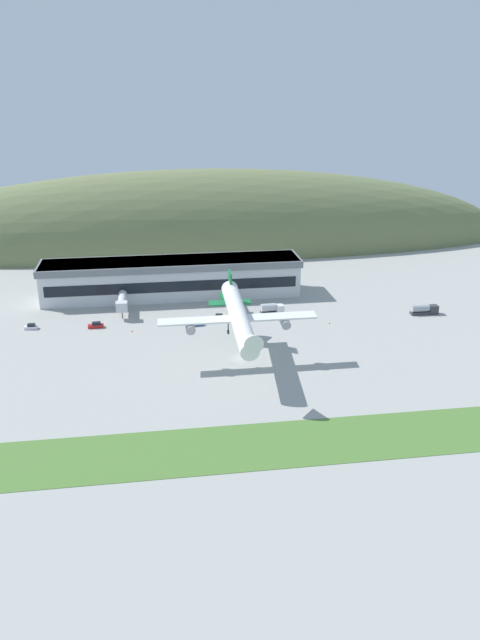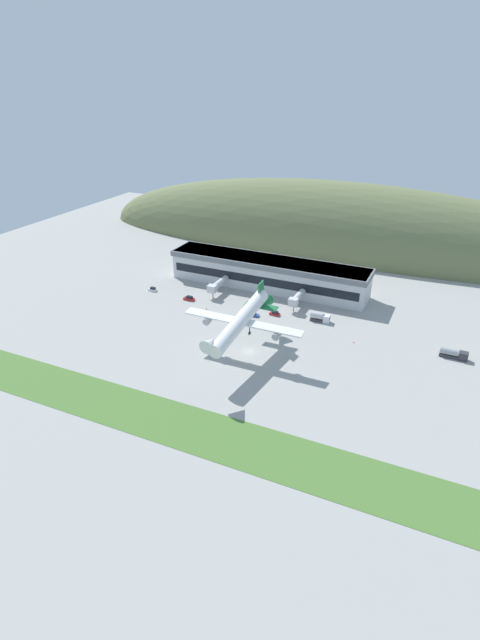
{
  "view_description": "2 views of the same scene",
  "coord_description": "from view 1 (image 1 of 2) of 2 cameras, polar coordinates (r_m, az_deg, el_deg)",
  "views": [
    {
      "loc": [
        -21.47,
        -143.57,
        65.61
      ],
      "look_at": [
        -1.22,
        -7.24,
        13.18
      ],
      "focal_mm": 35.0,
      "sensor_mm": 36.0,
      "label": 1
    },
    {
      "loc": [
        56.11,
        -127.09,
        81.07
      ],
      "look_at": [
        -2.51,
        -1.4,
        11.58
      ],
      "focal_mm": 28.0,
      "sensor_mm": 36.0,
      "label": 2
    }
  ],
  "objects": [
    {
      "name": "cargo_airplane",
      "position": [
        151.33,
        -0.16,
        0.31
      ],
      "size": [
        39.05,
        44.68,
        11.97
      ],
      "color": "white"
    },
    {
      "name": "hill_backdrop",
      "position": [
        270.9,
        -3.78,
        6.77
      ],
      "size": [
        276.86,
        57.7,
        65.07
      ],
      "primitive_type": "ellipsoid",
      "color": "#667047",
      "rests_on": "ground_plane"
    },
    {
      "name": "traffic_cone_1",
      "position": [
        183.45,
        8.18,
        -0.26
      ],
      "size": [
        0.52,
        0.52,
        0.58
      ],
      "color": "orange",
      "rests_on": "ground_plane"
    },
    {
      "name": "service_car_1",
      "position": [
        180.7,
        -4.04,
        -0.31
      ],
      "size": [
        4.4,
        1.94,
        1.45
      ],
      "color": "#264C99",
      "rests_on": "ground_plane"
    },
    {
      "name": "box_truck",
      "position": [
        189.21,
        2.93,
        1.02
      ],
      "size": [
        7.19,
        2.88,
        3.34
      ],
      "color": "silver",
      "rests_on": "ground_plane"
    },
    {
      "name": "traffic_cone_0",
      "position": [
        178.43,
        -9.85,
        -0.97
      ],
      "size": [
        0.52,
        0.52,
        0.58
      ],
      "color": "orange",
      "rests_on": "ground_plane"
    },
    {
      "name": "terminal_building",
      "position": [
        204.62,
        -6.25,
        4.04
      ],
      "size": [
        83.84,
        15.66,
        12.22
      ],
      "color": "silver",
      "rests_on": "ground_plane"
    },
    {
      "name": "jetway_1",
      "position": [
        193.41,
        -0.81,
        2.25
      ],
      "size": [
        3.38,
        12.37,
        5.43
      ],
      "color": "silver",
      "rests_on": "ground_plane"
    },
    {
      "name": "ground_plane",
      "position": [
        159.3,
        0.05,
        -3.49
      ],
      "size": [
        354.56,
        354.56,
        0.0
      ],
      "primitive_type": "plane",
      "color": "#9E9E99"
    },
    {
      "name": "jetway_0",
      "position": [
        191.36,
        -10.73,
        1.67
      ],
      "size": [
        3.38,
        13.85,
        5.43
      ],
      "color": "silver",
      "rests_on": "ground_plane"
    },
    {
      "name": "fuel_truck",
      "position": [
        196.77,
        16.49,
        0.92
      ],
      "size": [
        8.44,
        2.37,
        3.08
      ],
      "color": "#333338",
      "rests_on": "ground_plane"
    },
    {
      "name": "service_car_2",
      "position": [
        185.1,
        -1.96,
        0.27
      ],
      "size": [
        3.93,
        2.14,
        1.54
      ],
      "color": "#B21E1E",
      "rests_on": "ground_plane"
    },
    {
      "name": "service_car_3",
      "position": [
        183.26,
        -13.03,
        -0.48
      ],
      "size": [
        4.43,
        1.88,
        1.67
      ],
      "color": "#B21E1E",
      "rests_on": "ground_plane"
    },
    {
      "name": "service_car_0",
      "position": [
        187.3,
        -18.56,
        -0.6
      ],
      "size": [
        3.8,
        1.85,
        1.58
      ],
      "color": "silver",
      "rests_on": "ground_plane"
    },
    {
      "name": "grass_strip_foreground",
      "position": [
        123.39,
        2.94,
        -11.3
      ],
      "size": [
        319.1,
        16.63,
        0.08
      ],
      "primitive_type": "cube",
      "color": "#4C7533",
      "rests_on": "ground_plane"
    }
  ]
}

